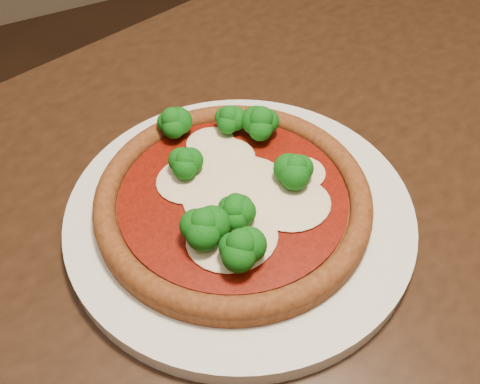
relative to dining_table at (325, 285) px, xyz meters
name	(u,v)px	position (x,y,z in m)	size (l,w,h in m)	color
dining_table	(325,285)	(0.00, 0.00, 0.00)	(1.48, 1.20, 0.75)	black
plate	(240,214)	(-0.07, 0.06, 0.10)	(0.33, 0.33, 0.02)	silver
pizza	(233,194)	(-0.08, 0.06, 0.12)	(0.26, 0.26, 0.06)	brown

